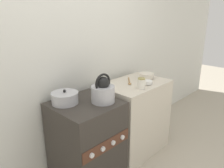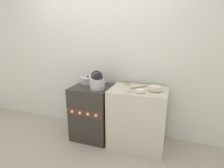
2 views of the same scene
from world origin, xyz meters
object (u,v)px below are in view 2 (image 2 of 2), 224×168
stove (93,112)px  enamel_bowl (155,88)px  small_ceramic_bowl (140,91)px  storage_jar (127,88)px  kettle (97,82)px  cooking_pot (88,80)px

stove → enamel_bowl: bearing=-0.9°
small_ceramic_bowl → storage_jar: 0.17m
kettle → small_ceramic_bowl: size_ratio=2.54×
cooking_pot → enamel_bowl: (1.07, -0.14, 0.02)m
stove → cooking_pot: bearing=136.4°
stove → small_ceramic_bowl: size_ratio=7.83×
cooking_pot → small_ceramic_bowl: cooking_pot is taller
kettle → storage_jar: kettle is taller
kettle → cooking_pot: size_ratio=1.11×
cooking_pot → stove: bearing=-43.6°
stove → enamel_bowl: (0.94, -0.02, 0.49)m
stove → small_ceramic_bowl: small_ceramic_bowl is taller
kettle → storage_jar: (0.47, -0.09, -0.02)m
enamel_bowl → small_ceramic_bowl: size_ratio=1.57×
enamel_bowl → small_ceramic_bowl: bearing=-141.9°
cooking_pot → storage_jar: storage_jar is taller
kettle → cooking_pot: (-0.27, 0.23, -0.05)m
stove → enamel_bowl: 1.06m
stove → cooking_pot: size_ratio=3.42×
storage_jar → enamel_bowl: bearing=26.9°
stove → kettle: (0.13, -0.10, 0.52)m
enamel_bowl → storage_jar: bearing=-153.1°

